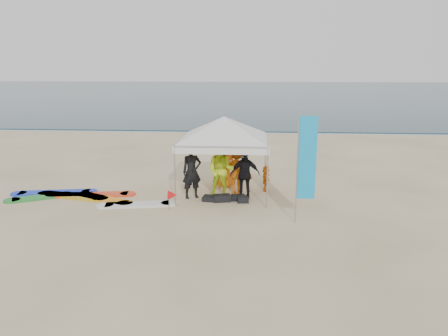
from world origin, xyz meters
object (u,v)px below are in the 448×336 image
(person_yellow, at_px, (221,171))
(person_seated, at_px, (266,178))
(feather_flag, at_px, (306,160))
(marker_pennant, at_px, (173,195))
(person_orange_b, at_px, (225,165))
(canopy_tent, at_px, (224,117))
(surfboard_spread, at_px, (83,197))
(person_black_a, at_px, (192,172))
(person_black_b, at_px, (245,174))
(person_orange_a, at_px, (237,170))

(person_yellow, relative_size, person_seated, 2.11)
(feather_flag, xyz_separation_m, marker_pennant, (-3.97, 0.80, -1.38))
(person_seated, relative_size, feather_flag, 0.29)
(person_orange_b, relative_size, canopy_tent, 0.40)
(feather_flag, distance_m, surfboard_spread, 7.75)
(person_black_a, relative_size, person_yellow, 0.95)
(person_yellow, height_order, person_black_b, person_yellow)
(person_yellow, xyz_separation_m, person_black_b, (0.82, -0.02, -0.11))
(canopy_tent, distance_m, surfboard_spread, 5.57)
(marker_pennant, bearing_deg, feather_flag, -11.37)
(person_orange_a, bearing_deg, canopy_tent, 20.90)
(person_orange_b, bearing_deg, feather_flag, 125.12)
(person_yellow, xyz_separation_m, feather_flag, (2.57, -2.20, 0.90))
(person_orange_b, height_order, feather_flag, feather_flag)
(person_orange_b, bearing_deg, surfboard_spread, 20.47)
(marker_pennant, xyz_separation_m, surfboard_spread, (-3.33, 1.05, -0.46))
(person_yellow, distance_m, feather_flag, 3.50)
(person_black_b, relative_size, person_seated, 1.87)
(person_orange_a, relative_size, surfboard_spread, 0.31)
(person_black_b, xyz_separation_m, feather_flag, (1.76, -2.18, 1.02))
(person_black_b, relative_size, person_orange_b, 1.02)
(feather_flag, relative_size, marker_pennant, 4.99)
(person_black_a, height_order, canopy_tent, canopy_tent)
(person_yellow, bearing_deg, person_orange_a, 57.35)
(person_black_b, distance_m, marker_pennant, 2.64)
(person_black_a, bearing_deg, person_orange_a, -3.22)
(person_seated, distance_m, marker_pennant, 3.82)
(canopy_tent, bearing_deg, person_orange_b, 92.42)
(person_black_b, height_order, feather_flag, feather_flag)
(person_orange_b, bearing_deg, person_black_a, 54.89)
(feather_flag, relative_size, surfboard_spread, 0.57)
(person_black_a, relative_size, surfboard_spread, 0.33)
(person_black_a, bearing_deg, person_orange_b, 28.69)
(person_orange_a, distance_m, person_black_b, 0.70)
(person_black_b, distance_m, surfboard_spread, 5.62)
(canopy_tent, xyz_separation_m, surfboard_spread, (-4.80, -0.86, -2.70))
(person_black_a, distance_m, marker_pennant, 1.49)
(person_seated, height_order, canopy_tent, canopy_tent)
(person_yellow, xyz_separation_m, marker_pennant, (-1.40, -1.40, -0.47))
(marker_pennant, bearing_deg, person_black_a, 73.30)
(person_black_a, height_order, person_seated, person_black_a)
(surfboard_spread, bearing_deg, marker_pennant, -17.49)
(person_yellow, bearing_deg, person_black_a, -171.27)
(person_orange_a, distance_m, person_orange_b, 0.94)
(person_orange_a, relative_size, person_seated, 1.86)
(person_orange_b, distance_m, marker_pennant, 3.18)
(person_black_a, xyz_separation_m, marker_pennant, (-0.41, -1.37, -0.42))
(canopy_tent, distance_m, feather_flag, 3.79)
(person_yellow, height_order, surfboard_spread, person_yellow)
(person_orange_b, distance_m, person_seated, 1.61)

